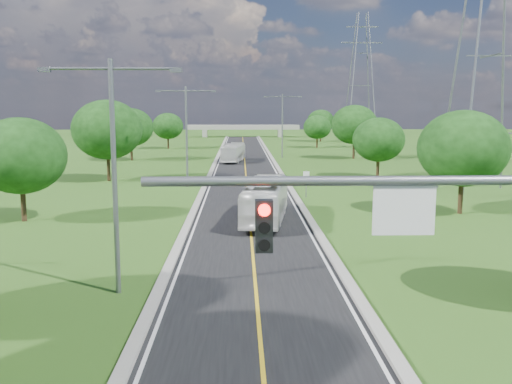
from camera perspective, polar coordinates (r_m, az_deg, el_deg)
ground at (r=72.55m, az=-1.06°, el=2.18°), size 260.00×260.00×0.00m
road at (r=78.52m, az=-1.10°, el=2.69°), size 8.00×150.00×0.06m
curb_left at (r=78.59m, az=-4.21°, el=2.73°), size 0.50×150.00×0.22m
curb_right at (r=78.66m, az=2.00°, el=2.75°), size 0.50×150.00×0.22m
signal_mast at (r=12.33m, az=19.26°, el=-6.74°), size 8.54×0.33×7.20m
speed_limit_sign at (r=50.84m, az=5.04°, el=1.23°), size 0.55×0.09×2.40m
overpass at (r=152.21m, az=-1.35°, el=6.43°), size 30.00×3.00×3.20m
streetlight_near_left at (r=24.78m, az=-14.05°, el=3.41°), size 5.90×0.25×10.00m
streetlight_mid_left at (r=57.39m, az=-6.97°, el=6.38°), size 5.90×0.25×10.00m
streetlight_far_right at (r=90.37m, az=2.65°, el=7.21°), size 5.90×0.25×10.00m
power_tower_near at (r=57.13m, az=22.48°, el=13.90°), size 9.00×6.40×28.00m
power_tower_far at (r=130.01m, az=10.44°, el=11.04°), size 9.00×6.40×28.00m
tree_lb at (r=43.07m, az=-22.49°, el=3.36°), size 6.30×6.30×7.33m
tree_lc at (r=63.78m, az=-14.67°, el=6.05°), size 7.56×7.56×8.79m
tree_ld at (r=87.69m, az=-12.41°, el=6.33°), size 6.72×6.72×7.82m
tree_le at (r=111.03m, az=-8.81°, el=6.53°), size 5.88×5.88×6.84m
tree_rb at (r=45.39m, az=20.01°, el=4.12°), size 6.72×6.72×7.82m
tree_rc at (r=66.09m, az=12.17°, el=5.14°), size 5.88×5.88×6.84m
tree_rd at (r=89.90m, az=9.80°, el=6.65°), size 7.14×7.14×8.30m
tree_re at (r=113.20m, az=6.14°, el=6.46°), size 5.46×5.46×6.35m
tree_rf at (r=133.46m, az=6.49°, el=7.04°), size 6.30×6.30×7.33m
bus_outbound at (r=40.02m, az=0.97°, el=-0.84°), size 3.88×10.74×2.92m
bus_inbound at (r=83.47m, az=-2.28°, el=3.97°), size 3.57×9.82×2.67m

